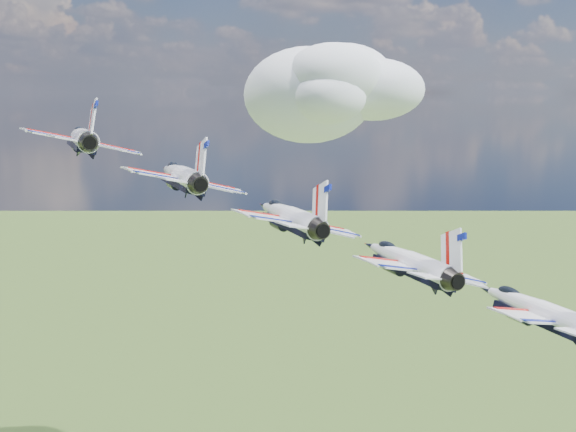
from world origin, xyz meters
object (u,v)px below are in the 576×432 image
object	(u,v)px
jet_2	(288,216)
jet_4	(536,309)
jet_3	(406,261)
jet_1	(180,175)
jet_0	(81,138)

from	to	relation	value
jet_2	jet_4	xyz separation A→B (m)	(18.73, -14.11, -7.18)
jet_3	jet_4	distance (m)	12.27
jet_1	jet_4	world-z (taller)	jet_1
jet_2	jet_3	world-z (taller)	jet_2
jet_3	jet_1	bearing A→B (deg)	139.64
jet_0	jet_4	xyz separation A→B (m)	(37.47, -28.23, -14.36)
jet_0	jet_2	distance (m)	24.53
jet_1	jet_2	distance (m)	12.27
jet_1	jet_4	distance (m)	36.80
jet_1	jet_0	bearing A→B (deg)	139.64
jet_2	jet_4	size ratio (longest dim) A/B	1.00
jet_3	jet_4	size ratio (longest dim) A/B	1.00
jet_0	jet_3	size ratio (longest dim) A/B	1.00
jet_1	jet_3	size ratio (longest dim) A/B	1.00
jet_3	jet_2	bearing A→B (deg)	139.64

